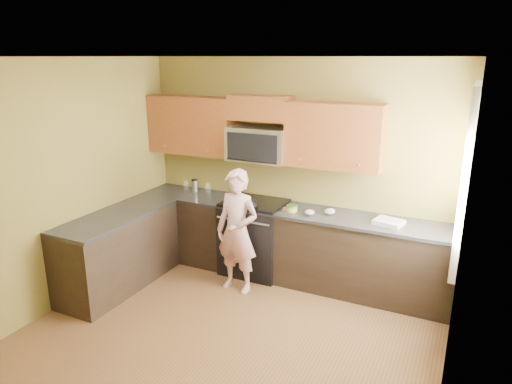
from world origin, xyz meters
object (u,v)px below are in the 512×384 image
Objects in this scene: microwave at (259,161)px; butter_tub at (292,211)px; stove at (255,237)px; woman at (237,231)px; travel_mug at (195,192)px; frying_pan at (246,205)px.

microwave is 5.76× the size of butter_tub.
woman reaches higher than stove.
microwave is 1.11m from travel_mug.
frying_pan is (-0.03, -0.32, -0.50)m from microwave.
woman is (0.03, -0.65, -0.71)m from microwave.
woman is 2.99× the size of frying_pan.
butter_tub is at bearing -7.62° from travel_mug.
stove is 0.59m from woman.
woman reaches higher than travel_mug.
woman is at bearing -33.17° from travel_mug.
stove is at bearing 90.63° from frying_pan.
frying_pan is at bearing -95.11° from microwave.
butter_tub is 1.52m from travel_mug.
stove is 0.98m from microwave.
frying_pan is 3.75× the size of butter_tub.
butter_tub reaches higher than stove.
microwave is 0.96m from woman.
frying_pan is 1.00m from travel_mug.
stove is 0.51m from frying_pan.
travel_mug is (-0.95, 0.32, -0.03)m from frying_pan.
woman is at bearing -137.89° from butter_tub.
frying_pan is 0.57m from butter_tub.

